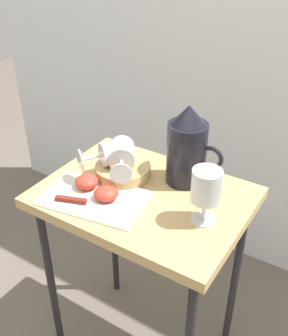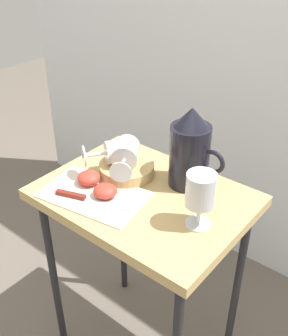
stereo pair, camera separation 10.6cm
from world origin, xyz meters
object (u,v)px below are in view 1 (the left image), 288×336
table (144,215)px  knife (82,202)px  apple_half_left (87,182)px  wine_glass_upright (206,189)px  wine_glass_tipped_far (122,155)px  wine_glass_tipped_near (112,153)px  basket_tray (123,170)px  pitcher (187,152)px  apple_half_right (106,193)px

table → knife: bearing=-129.7°
apple_half_left → knife: apple_half_left is taller
wine_glass_upright → wine_glass_tipped_far: bearing=168.6°
table → wine_glass_tipped_near: (-0.13, 0.03, 0.14)m
basket_tray → table: bearing=-22.9°
table → pitcher: 0.21m
table → apple_half_left: apple_half_left is taller
apple_half_right → knife: size_ratio=0.31×
wine_glass_tipped_near → apple_half_left: wine_glass_tipped_near is taller
apple_half_right → wine_glass_tipped_far: bearing=104.5°
basket_tray → apple_half_right: 0.12m
pitcher → apple_half_left: (-0.21, -0.18, -0.07)m
wine_glass_tipped_near → apple_half_right: 0.14m
basket_tray → wine_glass_upright: bearing=-12.1°
knife → apple_half_left: bearing=120.1°
pitcher → wine_glass_tipped_far: bearing=-154.6°
pitcher → wine_glass_tipped_far: (-0.16, -0.08, -0.02)m
wine_glass_tipped_far → pitcher: bearing=25.4°
apple_half_left → apple_half_right: same height
table → apple_half_left: size_ratio=10.46×
apple_half_right → knife: (-0.04, -0.05, -0.01)m
basket_tray → pitcher: bearing=24.3°
apple_half_right → apple_half_left: bearing=168.5°
basket_tray → wine_glass_tipped_far: (0.00, -0.00, 0.05)m
wine_glass_tipped_far → apple_half_right: wine_glass_tipped_far is taller
apple_half_right → basket_tray: bearing=104.1°
pitcher → wine_glass_tipped_far: 0.18m
basket_tray → pitcher: pitcher is taller
wine_glass_tipped_far → wine_glass_tipped_near: bearing=-172.1°
apple_half_right → knife: 0.06m
table → knife: size_ratio=3.29×
pitcher → apple_half_left: size_ratio=3.57×
table → basket_tray: bearing=157.1°
knife → wine_glass_tipped_far: bearing=86.6°
knife → pitcher: bearing=54.7°
wine_glass_tipped_near → apple_half_left: 0.11m
pitcher → apple_half_left: 0.29m
table → apple_half_left: 0.19m
apple_half_right → knife: apple_half_right is taller
apple_half_left → wine_glass_tipped_far: bearing=64.9°
wine_glass_tipped_far → apple_half_left: 0.12m
wine_glass_tipped_near → wine_glass_tipped_far: 0.03m
pitcher → knife: (-0.17, -0.24, -0.08)m
wine_glass_upright → apple_half_right: size_ratio=2.25×
basket_tray → knife: size_ratio=0.78×
pitcher → wine_glass_tipped_near: size_ratio=1.51×
table → wine_glass_upright: (0.18, -0.02, 0.17)m
basket_tray → wine_glass_upright: wine_glass_upright is taller
table → basket_tray: size_ratio=4.22×
wine_glass_upright → apple_half_left: wine_glass_upright is taller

